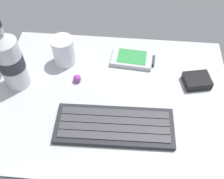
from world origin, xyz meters
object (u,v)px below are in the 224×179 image
water_bottle (10,60)px  handheld_device (132,58)px  keyboard (114,126)px  juice_cup (64,52)px  trackball_mouse (77,78)px  charger_block (197,81)px

water_bottle → handheld_device: bearing=20.4°
keyboard → handheld_device: size_ratio=2.22×
juice_cup → trackball_mouse: (4.88, -7.30, -2.81)cm
keyboard → charger_block: size_ratio=4.19×
water_bottle → keyboard: bearing=-23.5°
juice_cup → handheld_device: bearing=6.7°
keyboard → trackball_mouse: (-11.62, 14.05, 0.29)cm
keyboard → handheld_device: bearing=81.8°
water_bottle → charger_block: size_ratio=2.97×
keyboard → juice_cup: (-16.50, 21.35, 3.10)cm
keyboard → water_bottle: 31.37cm
juice_cup → trackball_mouse: size_ratio=3.86×
water_bottle → charger_block: water_bottle is taller
juice_cup → charger_block: juice_cup is taller
juice_cup → trackball_mouse: juice_cup is taller
juice_cup → charger_block: (38.05, -5.23, -2.71)cm
charger_block → trackball_mouse: bearing=-176.4°
juice_cup → water_bottle: (-11.27, -9.28, 5.10)cm
keyboard → trackball_mouse: 18.24cm
juice_cup → charger_block: size_ratio=1.21×
keyboard → water_bottle: bearing=156.5°
keyboard → trackball_mouse: bearing=129.6°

